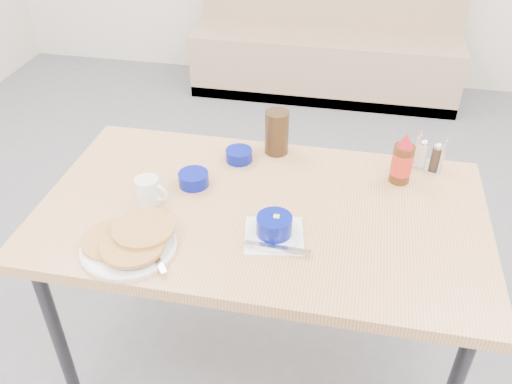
% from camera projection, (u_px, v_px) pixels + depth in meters
% --- Properties ---
extents(booth_bench, '(1.90, 0.56, 1.22)m').
position_uv_depth(booth_bench, '(327.00, 44.00, 3.96)').
color(booth_bench, tan).
rests_on(booth_bench, ground).
extents(dining_table, '(1.40, 0.80, 0.76)m').
position_uv_depth(dining_table, '(261.00, 223.00, 1.74)').
color(dining_table, tan).
rests_on(dining_table, ground).
extents(pancake_plate, '(0.29, 0.27, 0.05)m').
position_uv_depth(pancake_plate, '(129.00, 242.00, 1.55)').
color(pancake_plate, white).
rests_on(pancake_plate, dining_table).
extents(coffee_mug, '(0.11, 0.08, 0.09)m').
position_uv_depth(coffee_mug, '(149.00, 190.00, 1.71)').
color(coffee_mug, white).
rests_on(coffee_mug, dining_table).
extents(grits_setting, '(0.22, 0.20, 0.07)m').
position_uv_depth(grits_setting, '(274.00, 228.00, 1.58)').
color(grits_setting, white).
rests_on(grits_setting, dining_table).
extents(creamer_bowl, '(0.09, 0.09, 0.04)m').
position_uv_depth(creamer_bowl, '(239.00, 155.00, 1.92)').
color(creamer_bowl, '#051080').
rests_on(creamer_bowl, dining_table).
extents(butter_bowl, '(0.10, 0.10, 0.05)m').
position_uv_depth(butter_bowl, '(194.00, 179.00, 1.80)').
color(butter_bowl, '#051080').
rests_on(butter_bowl, dining_table).
extents(amber_tumbler, '(0.11, 0.11, 0.16)m').
position_uv_depth(amber_tumbler, '(277.00, 132.00, 1.93)').
color(amber_tumbler, '#311F0F').
rests_on(amber_tumbler, dining_table).
extents(condiment_caddy, '(0.12, 0.09, 0.12)m').
position_uv_depth(condiment_caddy, '(429.00, 157.00, 1.87)').
color(condiment_caddy, silver).
rests_on(condiment_caddy, dining_table).
extents(syrup_bottle, '(0.07, 0.07, 0.18)m').
position_uv_depth(syrup_bottle, '(402.00, 161.00, 1.78)').
color(syrup_bottle, '#47230F').
rests_on(syrup_bottle, dining_table).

